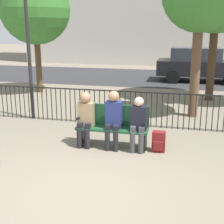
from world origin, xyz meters
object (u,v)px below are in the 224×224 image
(seated_person_2, at_px, (138,121))
(seated_person_1, at_px, (113,116))
(tree_1, at_px, (35,9))
(park_bench, at_px, (113,125))
(seated_person_0, at_px, (85,116))
(lamp_post, at_px, (27,27))
(parked_car_0, at_px, (200,64))
(backpack, at_px, (159,142))

(seated_person_2, bearing_deg, seated_person_1, 179.40)
(tree_1, bearing_deg, park_bench, -50.53)
(seated_person_2, relative_size, tree_1, 0.25)
(park_bench, height_order, tree_1, tree_1)
(park_bench, relative_size, seated_person_2, 1.34)
(seated_person_0, relative_size, tree_1, 0.27)
(seated_person_1, bearing_deg, lamp_post, 148.22)
(seated_person_1, height_order, tree_1, tree_1)
(seated_person_0, height_order, parked_car_0, parked_car_0)
(park_bench, height_order, seated_person_1, seated_person_1)
(park_bench, xyz_separation_m, tree_1, (-4.23, 5.14, 2.73))
(seated_person_0, relative_size, parked_car_0, 0.29)
(park_bench, distance_m, lamp_post, 3.80)
(seated_person_0, bearing_deg, backpack, 1.06)
(seated_person_1, distance_m, tree_1, 7.23)
(tree_1, relative_size, lamp_post, 1.17)
(park_bench, distance_m, tree_1, 7.20)
(park_bench, relative_size, seated_person_0, 1.29)
(parked_car_0, bearing_deg, seated_person_2, -99.68)
(backpack, bearing_deg, tree_1, 135.09)
(seated_person_1, xyz_separation_m, seated_person_2, (0.54, -0.01, -0.07))
(tree_1, bearing_deg, parked_car_0, 32.44)
(backpack, distance_m, lamp_post, 4.76)
(seated_person_0, relative_size, seated_person_2, 1.04)
(seated_person_1, distance_m, lamp_post, 3.77)
(park_bench, xyz_separation_m, seated_person_2, (0.58, -0.13, 0.16))
(backpack, xyz_separation_m, lamp_post, (-3.77, 1.70, 2.36))
(tree_1, distance_m, lamp_post, 3.89)
(seated_person_0, xyz_separation_m, seated_person_1, (0.63, 0.00, 0.02))
(backpack, bearing_deg, lamp_post, 155.71)
(seated_person_2, bearing_deg, park_bench, 167.44)
(park_bench, distance_m, seated_person_1, 0.26)
(seated_person_0, height_order, tree_1, tree_1)
(park_bench, bearing_deg, backpack, -5.40)
(seated_person_0, xyz_separation_m, seated_person_2, (1.17, -0.00, -0.04))
(park_bench, relative_size, lamp_post, 0.40)
(tree_1, xyz_separation_m, parked_car_0, (6.41, 4.07, -2.38))
(parked_car_0, bearing_deg, lamp_post, -122.89)
(seated_person_0, bearing_deg, seated_person_1, 0.24)
(park_bench, height_order, lamp_post, lamp_post)
(lamp_post, bearing_deg, seated_person_0, -38.71)
(seated_person_0, bearing_deg, park_bench, 12.10)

